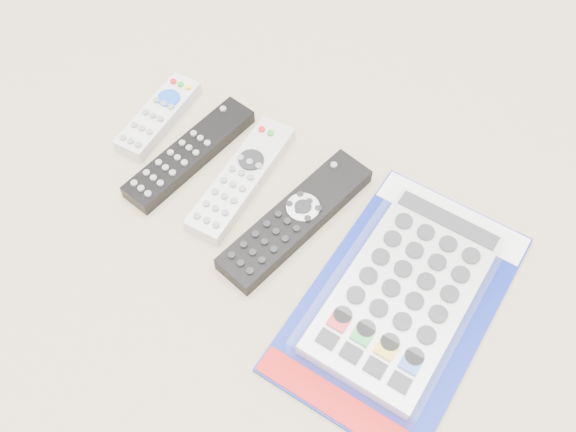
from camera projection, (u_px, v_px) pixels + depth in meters
The scene contains 5 objects.
remote_small_grey at pixel (159, 116), 0.89m from camera, with size 0.05×0.15×0.02m.
remote_slim_black at pixel (190, 154), 0.86m from camera, with size 0.07×0.21×0.02m.
remote_silver_dvd at pixel (242, 178), 0.83m from camera, with size 0.06×0.20×0.02m.
remote_large_black at pixel (296, 219), 0.80m from camera, with size 0.10×0.24×0.03m.
jumbo_remote_packaged at pixel (405, 293), 0.74m from camera, with size 0.20×0.33×0.04m.
Camera 1 is at (0.25, -0.37, 0.68)m, focal length 40.00 mm.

